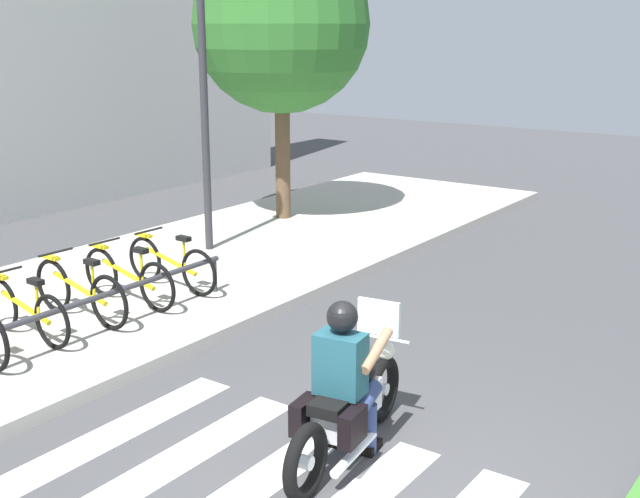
{
  "coord_description": "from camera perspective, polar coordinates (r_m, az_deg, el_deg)",
  "views": [
    {
      "loc": [
        -4.75,
        -3.0,
        3.56
      ],
      "look_at": [
        2.06,
        1.8,
        1.3
      ],
      "focal_mm": 46.01,
      "sensor_mm": 36.0,
      "label": 1
    }
  ],
  "objects": [
    {
      "name": "street_lamp",
      "position": [
        12.75,
        -8.09,
        10.8
      ],
      "size": [
        0.28,
        0.28,
        4.32
      ],
      "color": "#2D2D33",
      "rests_on": "ground"
    },
    {
      "name": "crosswalk_stripe_4",
      "position": [
        7.28,
        -10.1,
        -14.33
      ],
      "size": [
        2.8,
        0.4,
        0.01
      ],
      "primitive_type": "cube",
      "color": "white",
      "rests_on": "ground"
    },
    {
      "name": "crosswalk_stripe_5",
      "position": [
        7.81,
        -14.36,
        -12.43
      ],
      "size": [
        2.8,
        0.4,
        0.01
      ],
      "primitive_type": "cube",
      "color": "white",
      "rests_on": "ground"
    },
    {
      "name": "bicycle_7",
      "position": [
        11.14,
        -10.33,
        -1.02
      ],
      "size": [
        0.48,
        1.68,
        0.77
      ],
      "color": "black",
      "rests_on": "sidewalk"
    },
    {
      "name": "crosswalk_stripe_3",
      "position": [
        6.8,
        -5.12,
        -16.42
      ],
      "size": [
        2.8,
        0.4,
        0.01
      ],
      "primitive_type": "cube",
      "color": "white",
      "rests_on": "ground"
    },
    {
      "name": "rider",
      "position": [
        6.85,
        1.73,
        -8.38
      ],
      "size": [
        0.68,
        0.6,
        1.43
      ],
      "color": "#1E4C59",
      "rests_on": "ground"
    },
    {
      "name": "motorcycle",
      "position": [
        7.07,
        2.01,
        -10.87
      ],
      "size": [
        2.12,
        0.74,
        1.22
      ],
      "color": "black",
      "rests_on": "ground"
    },
    {
      "name": "bicycle_5",
      "position": [
        10.19,
        -16.36,
        -2.85
      ],
      "size": [
        0.48,
        1.73,
        0.8
      ],
      "color": "black",
      "rests_on": "sidewalk"
    },
    {
      "name": "bicycle_6",
      "position": [
        10.65,
        -13.21,
        -1.91
      ],
      "size": [
        0.48,
        1.72,
        0.77
      ],
      "color": "black",
      "rests_on": "sidewalk"
    },
    {
      "name": "bike_rack",
      "position": [
        9.11,
        -19.73,
        -4.86
      ],
      "size": [
        5.88,
        0.07,
        0.49
      ],
      "color": "#333338",
      "rests_on": "sidewalk"
    },
    {
      "name": "bicycle_4",
      "position": [
        9.77,
        -19.79,
        -4.03
      ],
      "size": [
        0.48,
        1.59,
        0.75
      ],
      "color": "black",
      "rests_on": "sidewalk"
    },
    {
      "name": "tree_near_rack",
      "position": [
        14.85,
        -2.72,
        15.32
      ],
      "size": [
        3.11,
        3.11,
        5.17
      ],
      "color": "brown",
      "rests_on": "ground"
    }
  ]
}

